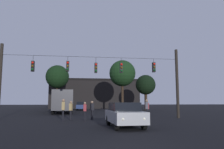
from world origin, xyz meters
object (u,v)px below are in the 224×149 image
car_near_right (124,114)px  tree_left_silhouette (57,77)px  pedestrian_trailing (92,109)px  pedestrian_near_bus (63,108)px  pedestrian_crossing_right (147,108)px  city_bus (63,99)px  tree_right_far (122,73)px  pedestrian_crossing_center (71,109)px  tree_behind_building (146,85)px  pedestrian_far_side (147,108)px  pedestrian_crossing_left (85,110)px  car_far_left (82,106)px

car_near_right → tree_left_silhouette: 31.45m
pedestrian_trailing → tree_left_silhouette: size_ratio=0.19×
pedestrian_near_bus → tree_left_silhouette: (-3.04, 25.10, 5.30)m
pedestrian_crossing_right → pedestrian_near_bus: pedestrian_near_bus is taller
city_bus → pedestrian_crossing_right: size_ratio=6.77×
tree_left_silhouette → tree_right_far: 13.26m
car_near_right → pedestrian_crossing_center: pedestrian_crossing_center is taller
pedestrian_trailing → tree_behind_building: 22.91m
tree_right_far → pedestrian_trailing: bearing=-109.2°
tree_right_far → pedestrian_crossing_center: bearing=-114.2°
pedestrian_near_bus → pedestrian_crossing_center: bearing=59.4°
city_bus → tree_behind_building: bearing=27.0°
pedestrian_far_side → tree_behind_building: tree_behind_building is taller
pedestrian_crossing_center → tree_right_far: bearing=65.8°
car_near_right → pedestrian_crossing_left: (-2.32, 5.36, 0.07)m
pedestrian_near_bus → pedestrian_trailing: bearing=24.3°
pedestrian_crossing_right → pedestrian_far_side: pedestrian_far_side is taller
tree_left_silhouette → pedestrian_far_side: bearing=-66.0°
car_far_left → tree_left_silhouette: size_ratio=0.51×
pedestrian_far_side → tree_behind_building: (5.81, 19.48, 3.58)m
pedestrian_crossing_right → tree_behind_building: size_ratio=0.25×
city_bus → car_near_right: bearing=-74.4°
car_near_right → city_bus: bearing=105.6°
pedestrian_trailing → tree_behind_building: size_ratio=0.25×
car_near_right → pedestrian_far_side: pedestrian_far_side is taller
city_bus → pedestrian_crossing_left: bearing=-77.8°
pedestrian_crossing_right → car_far_left: bearing=108.3°
car_far_left → pedestrian_crossing_right: 20.29m
city_bus → pedestrian_crossing_center: city_bus is taller
pedestrian_crossing_right → pedestrian_trailing: size_ratio=1.01×
pedestrian_trailing → tree_behind_building: bearing=61.1°
car_near_right → pedestrian_crossing_right: bearing=63.9°
pedestrian_near_bus → pedestrian_trailing: pedestrian_near_bus is taller
city_bus → pedestrian_crossing_left: city_bus is taller
pedestrian_near_bus → tree_left_silhouette: 25.83m
car_far_left → tree_behind_building: bearing=-7.0°
pedestrian_crossing_right → tree_right_far: bearing=88.2°
pedestrian_trailing → city_bus: bearing=105.7°
car_far_left → pedestrian_crossing_right: size_ratio=2.67×
tree_right_far → pedestrian_far_side: bearing=-93.4°
pedestrian_trailing → tree_right_far: 19.40m
car_far_left → pedestrian_crossing_center: (-1.09, -21.34, 0.12)m
city_bus → car_far_left: bearing=72.6°
pedestrian_crossing_right → tree_behind_building: tree_behind_building is taller
pedestrian_near_bus → pedestrian_trailing: 2.65m
car_near_right → car_far_left: same height
city_bus → pedestrian_trailing: size_ratio=6.85×
pedestrian_crossing_center → tree_behind_building: (12.75, 19.91, 3.68)m
pedestrian_trailing → pedestrian_crossing_center: bearing=-176.5°
pedestrian_crossing_right → tree_right_far: tree_right_far is taller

